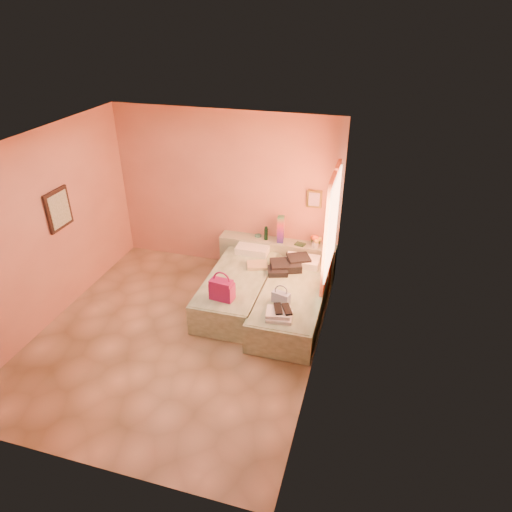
{
  "coord_description": "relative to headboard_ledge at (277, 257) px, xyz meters",
  "views": [
    {
      "loc": [
        2.55,
        -4.76,
        4.31
      ],
      "look_at": [
        0.94,
        0.85,
        1.02
      ],
      "focal_mm": 32.0,
      "sensor_mm": 36.0,
      "label": 1
    }
  ],
  "objects": [
    {
      "name": "khaki_garment",
      "position": [
        -0.17,
        -0.7,
        0.2
      ],
      "size": [
        0.4,
        0.36,
        0.06
      ],
      "primitive_type": "cube",
      "rotation": [
        0.0,
        0.0,
        0.33
      ],
      "color": "tan",
      "rests_on": "bed_left"
    },
    {
      "name": "green_book",
      "position": [
        0.41,
        -0.04,
        0.34
      ],
      "size": [
        0.19,
        0.15,
        0.03
      ],
      "primitive_type": "cube",
      "rotation": [
        0.0,
        0.0,
        -0.23
      ],
      "color": "#244326",
      "rests_on": "headboard_ledge"
    },
    {
      "name": "towel_stack",
      "position": [
        0.5,
        -1.94,
        0.23
      ],
      "size": [
        0.38,
        0.34,
        0.1
      ],
      "primitive_type": "cube",
      "rotation": [
        0.0,
        0.0,
        0.12
      ],
      "color": "white",
      "rests_on": "bed_right"
    },
    {
      "name": "flower_vase",
      "position": [
        0.67,
        -0.05,
        0.46
      ],
      "size": [
        0.26,
        0.26,
        0.27
      ],
      "primitive_type": "cube",
      "rotation": [
        0.0,
        0.0,
        0.34
      ],
      "color": "silver",
      "rests_on": "headboard_ledge"
    },
    {
      "name": "magenta_handbag",
      "position": [
        -0.41,
        -1.71,
        0.34
      ],
      "size": [
        0.36,
        0.23,
        0.32
      ],
      "primitive_type": "cube",
      "rotation": [
        0.0,
        0.0,
        -0.11
      ],
      "color": "#9C1357",
      "rests_on": "bed_left"
    },
    {
      "name": "headboard_ledge",
      "position": [
        0.0,
        0.0,
        0.0
      ],
      "size": [
        2.05,
        0.3,
        0.65
      ],
      "primitive_type": "cube",
      "color": "#9BA587",
      "rests_on": "ground"
    },
    {
      "name": "clothes_pile",
      "position": [
        0.34,
        -0.64,
        0.25
      ],
      "size": [
        0.69,
        0.69,
        0.16
      ],
      "primitive_type": "cube",
      "rotation": [
        0.0,
        0.0,
        0.39
      ],
      "color": "black",
      "rests_on": "bed_right"
    },
    {
      "name": "sandal_pair",
      "position": [
        0.53,
        -1.89,
        0.29
      ],
      "size": [
        0.27,
        0.31,
        0.03
      ],
      "primitive_type": "cube",
      "rotation": [
        0.0,
        0.0,
        0.35
      ],
      "color": "black",
      "rests_on": "towel_stack"
    },
    {
      "name": "rainbow_box",
      "position": [
        0.06,
        -0.03,
        0.57
      ],
      "size": [
        0.12,
        0.12,
        0.48
      ],
      "primitive_type": "cube",
      "rotation": [
        0.0,
        0.0,
        0.08
      ],
      "color": "#9C1357",
      "rests_on": "headboard_ledge"
    },
    {
      "name": "room_walls",
      "position": [
        -0.77,
        -1.53,
        1.46
      ],
      "size": [
        4.02,
        4.51,
        2.81
      ],
      "color": "tan",
      "rests_on": "ground"
    },
    {
      "name": "bed_left",
      "position": [
        -0.38,
        -1.05,
        -0.08
      ],
      "size": [
        0.92,
        2.01,
        0.5
      ],
      "primitive_type": "cube",
      "rotation": [
        0.0,
        0.0,
        0.01
      ],
      "color": "beige",
      "rests_on": "ground"
    },
    {
      "name": "water_bottle",
      "position": [
        -0.21,
        -0.01,
        0.44
      ],
      "size": [
        0.09,
        0.09,
        0.24
      ],
      "primitive_type": "cylinder",
      "rotation": [
        0.0,
        0.0,
        0.41
      ],
      "color": "#133420",
      "rests_on": "headboard_ledge"
    },
    {
      "name": "blue_handbag",
      "position": [
        0.43,
        -1.58,
        0.26
      ],
      "size": [
        0.28,
        0.17,
        0.17
      ],
      "primitive_type": "cube",
      "rotation": [
        0.0,
        0.0,
        -0.25
      ],
      "color": "#3D5B93",
      "rests_on": "bed_right"
    },
    {
      "name": "small_dish",
      "position": [
        -0.37,
        0.07,
        0.34
      ],
      "size": [
        0.13,
        0.13,
        0.03
      ],
      "primitive_type": "cylinder",
      "rotation": [
        0.0,
        0.0,
        -0.15
      ],
      "color": "#4D8D72",
      "rests_on": "headboard_ledge"
    },
    {
      "name": "ground",
      "position": [
        -0.98,
        -2.1,
        -0.33
      ],
      "size": [
        4.5,
        4.5,
        0.0
      ],
      "primitive_type": "plane",
      "color": "tan",
      "rests_on": "ground"
    },
    {
      "name": "bed_right",
      "position": [
        0.52,
        -1.22,
        -0.08
      ],
      "size": [
        0.92,
        2.01,
        0.5
      ],
      "primitive_type": "cube",
      "rotation": [
        0.0,
        0.0,
        0.01
      ],
      "color": "beige",
      "rests_on": "ground"
    }
  ]
}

